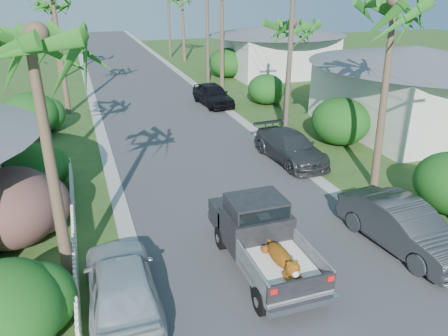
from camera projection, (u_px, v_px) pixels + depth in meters
name	position (u px, v px, depth m)	size (l,w,h in m)	color
ground	(312.00, 304.00, 11.87)	(120.00, 120.00, 0.00)	#314D1D
road	(150.00, 96.00, 33.62)	(8.00, 100.00, 0.02)	#38383A
curb_left	(92.00, 100.00, 32.33)	(0.60, 100.00, 0.06)	#A5A39E
curb_right	(204.00, 91.00, 34.89)	(0.60, 100.00, 0.06)	#A5A39E
pickup_truck	(259.00, 233.00, 13.36)	(1.98, 5.12, 2.06)	black
parked_car_rn	(403.00, 226.00, 14.15)	(1.64, 4.72, 1.55)	#2D2F32
parked_car_rm	(291.00, 147.00, 21.15)	(1.96, 4.83, 1.40)	#2F3235
parked_car_rf	(213.00, 95.00, 30.81)	(1.81, 4.49, 1.53)	black
parked_car_ln	(122.00, 284.00, 11.44)	(1.82, 4.53, 1.54)	silver
palm_l_a	(29.00, 37.00, 9.91)	(4.40, 4.40, 8.20)	brown
palm_l_b	(31.00, 33.00, 17.87)	(4.40, 4.40, 7.40)	brown
palm_l_d	(50.00, 3.00, 36.99)	(4.40, 4.40, 7.70)	brown
palm_r_a	(398.00, 1.00, 16.05)	(4.40, 4.40, 8.70)	brown
palm_r_b	(291.00, 23.00, 24.55)	(4.40, 4.40, 7.20)	brown
shrub_l_a	(7.00, 310.00, 10.07)	(2.60, 2.86, 2.20)	#1A3F12
shrub_l_b	(12.00, 207.00, 14.25)	(3.00, 3.30, 2.60)	#A0164C
shrub_l_c	(34.00, 169.00, 17.97)	(2.40, 2.64, 2.00)	#1A3F12
shrub_l_d	(30.00, 114.00, 24.68)	(3.20, 3.52, 2.40)	#1A3F12
shrub_r_b	(340.00, 121.00, 23.27)	(3.00, 3.30, 2.50)	#1A3F12
shrub_r_c	(266.00, 89.00, 31.09)	(2.60, 2.86, 2.10)	#1A3F12
shrub_r_d	(227.00, 63.00, 39.85)	(3.20, 3.52, 2.60)	#1A3F12
picket_fence	(74.00, 227.00, 14.67)	(0.10, 11.00, 1.00)	white
house_right_near	(410.00, 92.00, 25.31)	(8.00, 9.00, 4.80)	silver
house_right_far	(277.00, 51.00, 41.02)	(9.00, 8.00, 4.60)	silver
utility_pole_b	(290.00, 54.00, 23.04)	(1.60, 0.26, 9.00)	brown
utility_pole_c	(207.00, 28.00, 36.10)	(1.60, 0.26, 9.00)	brown
utility_pole_d	(169.00, 16.00, 49.15)	(1.60, 0.26, 9.00)	brown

